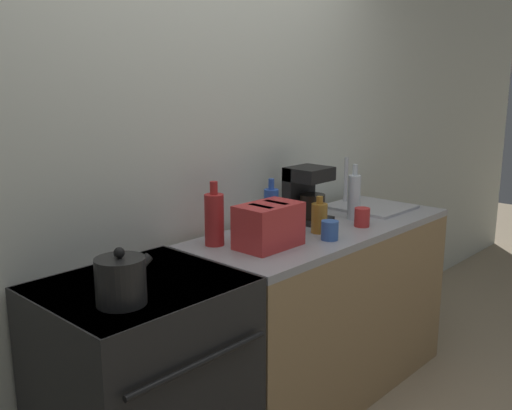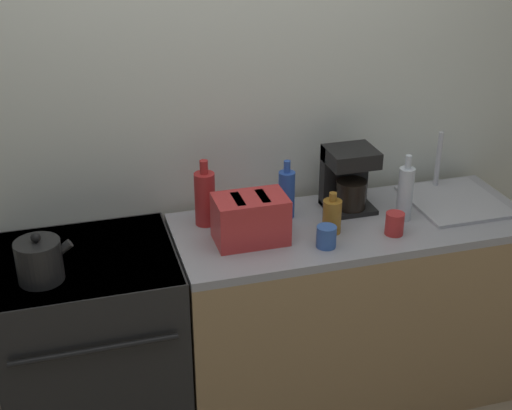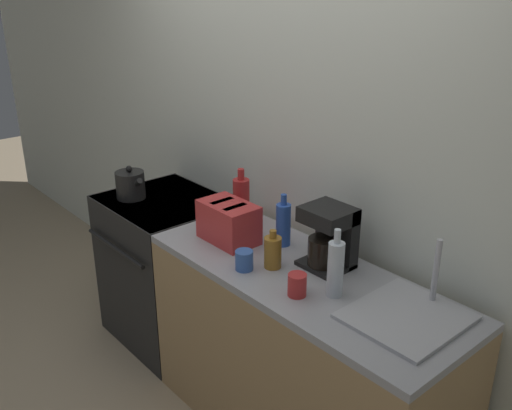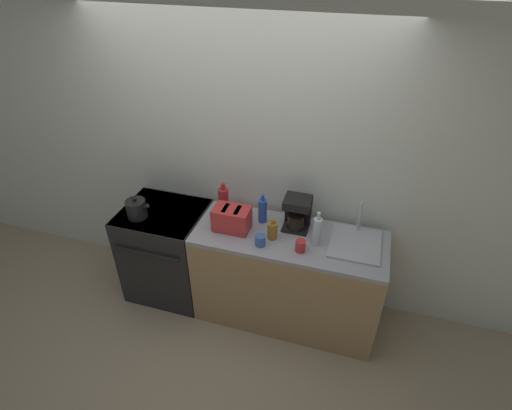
# 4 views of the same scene
# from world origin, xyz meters

# --- Properties ---
(ground_plane) EXTENTS (12.00, 12.00, 0.00)m
(ground_plane) POSITION_xyz_m (0.00, 0.00, 0.00)
(ground_plane) COLOR tan
(wall_back) EXTENTS (8.00, 0.05, 2.60)m
(wall_back) POSITION_xyz_m (0.00, 0.68, 1.30)
(wall_back) COLOR silver
(wall_back) RESTS_ON ground_plane
(stove) EXTENTS (0.72, 0.66, 0.91)m
(stove) POSITION_xyz_m (-0.59, 0.31, 0.47)
(stove) COLOR black
(stove) RESTS_ON ground_plane
(counter_block) EXTENTS (1.55, 0.60, 0.91)m
(counter_block) POSITION_xyz_m (0.55, 0.30, 0.46)
(counter_block) COLOR tan
(counter_block) RESTS_ON ground_plane
(kettle) EXTENTS (0.21, 0.17, 0.20)m
(kettle) POSITION_xyz_m (-0.75, 0.19, 1.00)
(kettle) COLOR black
(kettle) RESTS_ON stove
(toaster) EXTENTS (0.29, 0.19, 0.20)m
(toaster) POSITION_xyz_m (0.08, 0.26, 1.01)
(toaster) COLOR red
(toaster) RESTS_ON counter_block
(coffee_maker) EXTENTS (0.21, 0.19, 0.29)m
(coffee_maker) POSITION_xyz_m (0.58, 0.45, 1.06)
(coffee_maker) COLOR black
(coffee_maker) RESTS_ON counter_block
(sink_tray) EXTENTS (0.39, 0.43, 0.28)m
(sink_tray) POSITION_xyz_m (1.06, 0.36, 0.93)
(sink_tray) COLOR #B7B7BC
(sink_tray) RESTS_ON counter_block
(bottle_blue) EXTENTS (0.07, 0.07, 0.26)m
(bottle_blue) POSITION_xyz_m (0.29, 0.43, 1.02)
(bottle_blue) COLOR #2D56B7
(bottle_blue) RESTS_ON counter_block
(bottle_amber) EXTENTS (0.08, 0.08, 0.18)m
(bottle_amber) POSITION_xyz_m (0.42, 0.24, 0.99)
(bottle_amber) COLOR #9E6B23
(bottle_amber) RESTS_ON counter_block
(bottle_red) EXTENTS (0.09, 0.09, 0.29)m
(bottle_red) POSITION_xyz_m (-0.07, 0.46, 1.04)
(bottle_red) COLOR #B72828
(bottle_red) RESTS_ON counter_block
(bottle_clear) EXTENTS (0.07, 0.07, 0.30)m
(bottle_clear) POSITION_xyz_m (0.77, 0.27, 1.04)
(bottle_clear) COLOR silver
(bottle_clear) RESTS_ON counter_block
(cup_blue) EXTENTS (0.08, 0.08, 0.09)m
(cup_blue) POSITION_xyz_m (0.36, 0.13, 0.96)
(cup_blue) COLOR #3860B2
(cup_blue) RESTS_ON counter_block
(cup_red) EXTENTS (0.08, 0.08, 0.10)m
(cup_red) POSITION_xyz_m (0.67, 0.15, 0.96)
(cup_red) COLOR red
(cup_red) RESTS_ON counter_block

